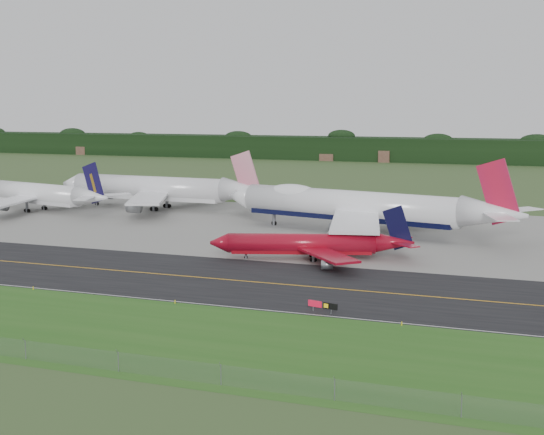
{
  "coord_description": "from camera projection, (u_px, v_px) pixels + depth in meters",
  "views": [
    {
      "loc": [
        47.89,
        -115.97,
        28.32
      ],
      "look_at": [
        -1.52,
        22.0,
        6.66
      ],
      "focal_mm": 50.0,
      "sensor_mm": 36.0,
      "label": 1
    }
  ],
  "objects": [
    {
      "name": "taxiway_edge_line",
      "position": [
        186.0,
        302.0,
        109.96
      ],
      "size": [
        400.0,
        0.25,
        0.0
      ],
      "primitive_type": "cube",
      "color": "silver",
      "rests_on": "taxiway"
    },
    {
      "name": "edge_marker_right",
      "position": [
        402.0,
        324.0,
        98.44
      ],
      "size": [
        0.16,
        0.16,
        0.5
      ],
      "primitive_type": "cylinder",
      "color": "yellow",
      "rests_on": "ground"
    },
    {
      "name": "jet_ba_747",
      "position": [
        359.0,
        207.0,
        168.1
      ],
      "size": [
        71.41,
        58.2,
        18.09
      ],
      "color": "white",
      "rests_on": "ground"
    },
    {
      "name": "grass_verge",
      "position": [
        131.0,
        332.0,
        95.53
      ],
      "size": [
        400.0,
        30.0,
        0.01
      ],
      "primitive_type": "cube",
      "color": "#265819",
      "rests_on": "ground"
    },
    {
      "name": "ground",
      "position": [
        237.0,
        275.0,
        128.13
      ],
      "size": [
        600.0,
        600.0,
        0.0
      ],
      "primitive_type": "plane",
      "color": "#354B23",
      "rests_on": "ground"
    },
    {
      "name": "perimeter_fence",
      "position": [
        71.0,
        356.0,
        83.26
      ],
      "size": [
        320.0,
        0.1,
        320.0
      ],
      "color": "slate",
      "rests_on": "ground"
    },
    {
      "name": "edge_marker_left",
      "position": [
        33.0,
        288.0,
        117.6
      ],
      "size": [
        0.16,
        0.16,
        0.5
      ],
      "primitive_type": "cylinder",
      "color": "yellow",
      "rests_on": "ground"
    },
    {
      "name": "jet_star_tail",
      "position": [
        159.0,
        189.0,
        208.11
      ],
      "size": [
        63.83,
        53.42,
        16.85
      ],
      "color": "white",
      "rests_on": "ground"
    },
    {
      "name": "edge_marker_center",
      "position": [
        175.0,
        302.0,
        109.4
      ],
      "size": [
        0.16,
        0.16,
        0.5
      ],
      "primitive_type": "cylinder",
      "color": "yellow",
      "rests_on": "ground"
    },
    {
      "name": "horizon_treeline",
      "position": [
        443.0,
        152.0,
        382.29
      ],
      "size": [
        700.0,
        25.0,
        12.0
      ],
      "color": "black",
      "rests_on": "ground"
    },
    {
      "name": "apron",
      "position": [
        320.0,
        229.0,
        175.62
      ],
      "size": [
        400.0,
        78.0,
        0.01
      ],
      "primitive_type": "cube",
      "color": "gray",
      "rests_on": "ground"
    },
    {
      "name": "taxiway_centreline",
      "position": [
        227.0,
        280.0,
        124.4
      ],
      "size": [
        400.0,
        0.4,
        0.0
      ],
      "primitive_type": "cube",
      "color": "orange",
      "rests_on": "taxiway"
    },
    {
      "name": "taxiway",
      "position": [
        227.0,
        280.0,
        124.4
      ],
      "size": [
        400.0,
        32.0,
        0.02
      ],
      "primitive_type": "cube",
      "color": "black",
      "rests_on": "ground"
    },
    {
      "name": "jet_red_737",
      "position": [
        313.0,
        244.0,
        140.46
      ],
      "size": [
        37.26,
        29.63,
        10.27
      ],
      "color": "maroon",
      "rests_on": "ground"
    },
    {
      "name": "jet_navy_gold",
      "position": [
        35.0,
        194.0,
        205.0
      ],
      "size": [
        54.84,
        46.93,
        14.28
      ],
      "color": "white",
      "rests_on": "ground"
    },
    {
      "name": "taxiway_sign",
      "position": [
        323.0,
        305.0,
        104.44
      ],
      "size": [
        4.49,
        1.23,
        1.52
      ],
      "color": "slate",
      "rests_on": "ground"
    }
  ]
}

